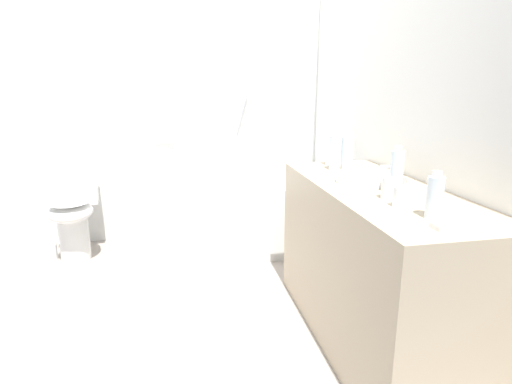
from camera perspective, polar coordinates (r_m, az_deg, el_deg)
The scene contains 17 objects.
ground_plane at distance 2.74m, azimuth -11.63°, elevation -15.26°, with size 3.71×3.71×0.00m, color #9E9389.
wall_back_tiled at distance 3.75m, azimuth -12.55°, elevation 11.95°, with size 3.11×0.10×2.40m, color silver.
wall_right_mirror at distance 2.73m, azimuth 18.32°, elevation 10.72°, with size 0.10×3.03×2.40m, color silver.
bathtub at distance 3.52m, azimuth -4.13°, elevation -2.79°, with size 1.60×0.73×1.25m.
toilet at distance 3.58m, azimuth -23.38°, elevation -2.30°, with size 0.40×0.53×0.74m.
vanity_counter at distance 2.33m, azimuth 15.49°, elevation -9.55°, with size 0.57×1.46×0.84m, color tan.
sink_basin at distance 2.28m, azimuth 14.35°, elevation 1.73°, with size 0.30×0.30×0.04m, color white.
sink_faucet at distance 2.35m, azimuth 18.23°, elevation 2.31°, with size 0.13×0.15×0.09m.
water_bottle_0 at distance 2.59m, azimuth 12.07°, elevation 5.19°, with size 0.07×0.07×0.22m.
water_bottle_1 at distance 2.70m, azimuth 9.99°, elevation 5.66°, with size 0.06×0.06×0.22m.
water_bottle_2 at distance 2.55m, azimuth 10.48°, elevation 5.19°, with size 0.06×0.06×0.22m.
water_bottle_3 at distance 2.06m, azimuth 18.26°, elevation 2.54°, with size 0.06×0.06×0.23m.
water_bottle_4 at distance 1.75m, azimuth 22.78°, elevation -0.61°, with size 0.06×0.06×0.18m.
drinking_glass_0 at distance 1.87m, azimuth 18.83°, elevation -0.63°, with size 0.07×0.07×0.09m, color white.
drinking_glass_1 at distance 1.99m, azimuth 17.45°, elevation 0.45°, with size 0.08×0.08×0.10m, color white.
soap_dish at distance 1.66m, azimuth 23.98°, elevation -4.22°, with size 0.09×0.06×0.02m, color white.
toilet_paper_roll at distance 3.71m, azimuth -25.85°, elevation -7.22°, with size 0.11×0.11×0.13m, color white.
Camera 1 is at (0.07, -2.38, 1.35)m, focal length 29.93 mm.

